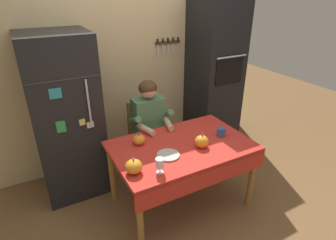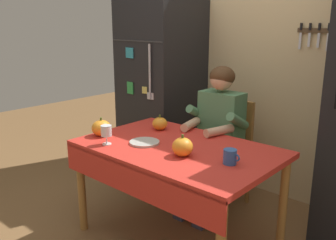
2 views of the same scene
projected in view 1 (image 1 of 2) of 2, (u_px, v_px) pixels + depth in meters
name	position (u px, v px, depth m)	size (l,w,h in m)	color
ground_plane	(185.00, 207.00, 3.04)	(10.00, 10.00, 0.00)	brown
back_wall_assembly	(136.00, 62.00, 3.57)	(3.70, 0.13, 2.60)	#D1B784
refrigerator	(66.00, 117.00, 3.00)	(0.68, 0.71, 1.80)	black
wall_oven	(214.00, 77.00, 3.82)	(0.60, 0.64, 2.10)	black
dining_table	(183.00, 153.00, 2.82)	(1.40, 0.90, 0.74)	#9E6B33
chair_behind_person	(145.00, 134.00, 3.48)	(0.40, 0.40, 0.93)	#9E6B33
seated_person	(151.00, 124.00, 3.23)	(0.47, 0.55, 1.25)	#38384C
coffee_mug	(221.00, 132.00, 2.94)	(0.11, 0.08, 0.09)	#2D569E
wine_glass	(160.00, 163.00, 2.34)	(0.08, 0.08, 0.14)	white
pumpkin_large	(134.00, 166.00, 2.35)	(0.15, 0.15, 0.14)	orange
pumpkin_medium	(139.00, 140.00, 2.79)	(0.12, 0.12, 0.13)	orange
pumpkin_small	(202.00, 141.00, 2.73)	(0.14, 0.14, 0.15)	orange
serving_tray	(168.00, 155.00, 2.61)	(0.22, 0.22, 0.02)	#B7B2A8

